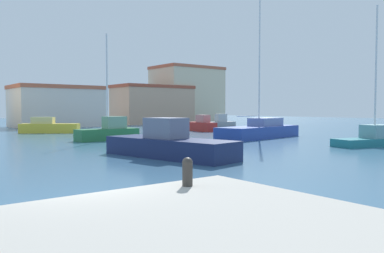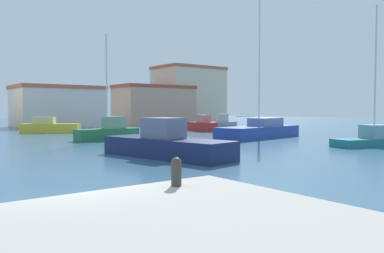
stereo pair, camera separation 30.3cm
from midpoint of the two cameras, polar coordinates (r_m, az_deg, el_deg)
name	(u,v)px [view 2 (the right image)]	position (r m, az deg, el deg)	size (l,w,h in m)	color
water	(159,137)	(33.94, -4.58, -1.59)	(160.00, 160.00, 0.00)	#38607F
mooring_bollard	(176,170)	(8.24, -1.24, -6.40)	(0.23, 0.23, 0.60)	#38332D
sailboat_green_distant_east	(109,131)	(31.63, -11.76, -0.68)	(5.02, 1.70, 8.31)	#28703D
motorboat_navy_mid_harbor	(166,145)	(20.13, -3.36, -2.66)	(3.61, 7.87, 2.02)	#19234C
sailboat_teal_inner_mooring	(375,138)	(28.78, 25.28, -1.51)	(6.26, 3.18, 9.27)	#1E707A
sailboat_blue_distant_north	(260,130)	(33.81, 10.05, -0.54)	(9.21, 4.20, 12.97)	#233D93
motorboat_red_near_pier	(202,125)	(43.09, 1.69, 0.18)	(1.64, 4.22, 1.79)	#B22823
motorboat_yellow_far_left	(50,127)	(42.51, -19.79, -0.07)	(5.54, 4.60, 1.62)	gold
motorboat_grey_behind_lamppost	(219,123)	(54.66, 4.10, 0.56)	(5.51, 2.26, 1.73)	gray
waterfront_apartments	(58,106)	(56.82, -18.77, 2.80)	(11.26, 7.98, 5.57)	beige
harbor_office	(154,105)	(64.75, -5.38, 3.19)	(12.55, 6.88, 6.24)	tan
warehouse_block	(189,95)	(69.80, -0.37, 4.63)	(11.42, 8.06, 9.82)	beige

